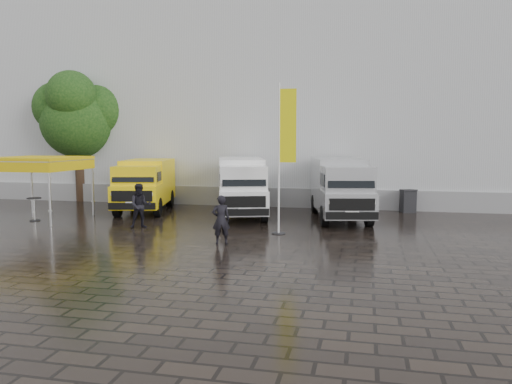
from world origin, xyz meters
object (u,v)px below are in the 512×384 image
van_yellow (145,186)px  van_silver (340,189)px  van_white (241,187)px  canopy_tent (38,161)px  flagpole (284,149)px  person_tent (140,206)px  wheelie_bin (408,201)px  person_front (221,220)px  cocktail_table (34,209)px

van_yellow → van_silver: bearing=-14.6°
van_white → canopy_tent: 8.97m
flagpole → person_tent: flagpole is taller
van_silver → wheelie_bin: bearing=29.7°
flagpole → canopy_tent: bearing=174.6°
flagpole → person_front: size_ratio=3.35×
van_silver → person_front: (-3.59, -6.28, -0.50)m
person_front → cocktail_table: bearing=-39.1°
van_white → wheelie_bin: size_ratio=5.42×
van_white → canopy_tent: canopy_tent is taller
van_yellow → person_tent: 4.65m
van_white → flagpole: (2.62, -3.99, 1.83)m
cocktail_table → wheelie_bin: size_ratio=0.90×
canopy_tent → flagpole: bearing=-5.4°
van_silver → cocktail_table: bearing=-176.8°
van_white → person_front: (0.87, -6.23, -0.48)m
van_silver → canopy_tent: (-12.83, -3.01, 1.25)m
van_white → cocktail_table: 9.04m
person_front → person_tent: size_ratio=0.94×
wheelie_bin → person_tent: size_ratio=0.63×
wheelie_bin → person_front: bearing=-141.8°
flagpole → cocktail_table: flagpole is taller
cocktail_table → person_front: person_front is taller
person_front → wheelie_bin: bearing=-148.4°
canopy_tent → cocktail_table: 2.11m
wheelie_bin → canopy_tent: bearing=-175.4°
van_silver → person_tent: size_ratio=3.47×
wheelie_bin → flagpole: bearing=-141.4°
van_yellow → canopy_tent: (-3.47, -3.29, 1.33)m
van_white → person_tent: size_ratio=3.42×
cocktail_table → person_tent: size_ratio=0.57×
flagpole → van_white: bearing=123.3°
van_white → canopy_tent: size_ratio=1.77×
person_tent → wheelie_bin: bearing=2.4°
van_yellow → person_front: bearing=-61.5°
van_yellow → van_white: van_white is taller
van_silver → cocktail_table: (-12.81, -3.40, -0.82)m
van_yellow → van_white: size_ratio=0.90×
canopy_tent → person_front: size_ratio=2.06×
van_white → van_silver: bearing=-15.9°
wheelie_bin → van_yellow: bearing=176.0°
van_white → wheelie_bin: van_white is taller
van_yellow → canopy_tent: canopy_tent is taller
van_yellow → wheelie_bin: bearing=-1.8°
canopy_tent → flagpole: size_ratio=0.62×
van_yellow → wheelie_bin: size_ratio=4.86×
cocktail_table → van_yellow: bearing=46.8°
van_yellow → flagpole: 8.88m
van_silver → canopy_tent: size_ratio=1.79×
van_white → cocktail_table: (-8.36, -3.35, -0.80)m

